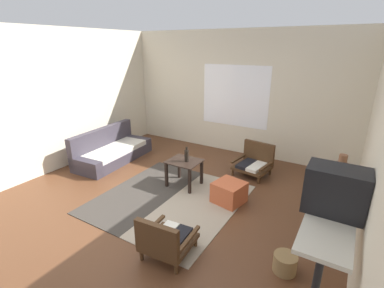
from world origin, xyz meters
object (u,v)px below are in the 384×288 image
at_px(glass_bottle, 187,155).
at_px(crt_television, 335,190).
at_px(couch, 112,151).
at_px(armchair_by_window, 254,161).
at_px(ottoman_orange, 229,192).
at_px(console_shelf, 332,211).
at_px(clay_vase, 340,172).
at_px(coffee_table, 184,167).
at_px(wicker_basket, 285,263).
at_px(armchair_striped_foreground, 165,240).

bearing_deg(glass_bottle, crt_television, -26.62).
height_order(couch, armchair_by_window, couch).
distance_m(ottoman_orange, glass_bottle, 0.96).
distance_m(console_shelf, clay_vase, 0.58).
distance_m(console_shelf, glass_bottle, 2.54).
distance_m(couch, clay_vase, 4.46).
xyz_separation_m(coffee_table, glass_bottle, (0.05, 0.01, 0.22)).
bearing_deg(couch, coffee_table, -4.75).
distance_m(console_shelf, wicker_basket, 0.80).
relative_size(armchair_striped_foreground, clay_vase, 1.92).
xyz_separation_m(console_shelf, crt_television, (-0.00, -0.18, 0.32)).
relative_size(coffee_table, console_shelf, 0.31).
distance_m(ottoman_orange, crt_television, 2.04).
relative_size(ottoman_orange, console_shelf, 0.24).
height_order(armchair_by_window, glass_bottle, glass_bottle).
relative_size(couch, wicker_basket, 7.00).
distance_m(couch, ottoman_orange, 2.89).
xyz_separation_m(coffee_table, wicker_basket, (2.03, -1.11, -0.26)).
height_order(ottoman_orange, wicker_basket, ottoman_orange).
height_order(armchair_by_window, clay_vase, clay_vase).
distance_m(armchair_striped_foreground, glass_bottle, 1.81).
relative_size(ottoman_orange, glass_bottle, 1.68).
bearing_deg(coffee_table, armchair_by_window, 51.02).
relative_size(armchair_striped_foreground, glass_bottle, 2.36).
distance_m(armchair_by_window, armchair_striped_foreground, 2.72).
bearing_deg(ottoman_orange, wicker_basket, -42.06).
bearing_deg(couch, ottoman_orange, -5.30).
bearing_deg(coffee_table, ottoman_orange, -6.47).
bearing_deg(ottoman_orange, crt_television, -35.74).
distance_m(armchair_striped_foreground, clay_vase, 2.13).
distance_m(couch, coffee_table, 1.98).
height_order(couch, crt_television, crt_television).
relative_size(coffee_table, armchair_by_window, 0.79).
height_order(couch, clay_vase, clay_vase).
xyz_separation_m(couch, console_shelf, (4.34, -1.14, 0.60)).
bearing_deg(console_shelf, glass_bottle, 157.12).
distance_m(couch, console_shelf, 4.53).
xyz_separation_m(armchair_by_window, wicker_basket, (1.13, -2.22, -0.15)).
bearing_deg(clay_vase, glass_bottle, 169.17).
distance_m(coffee_table, glass_bottle, 0.22).
bearing_deg(armchair_striped_foreground, crt_television, 16.07).
bearing_deg(armchair_striped_foreground, ottoman_orange, 85.13).
bearing_deg(console_shelf, crt_television, -90.99).
bearing_deg(armchair_striped_foreground, clay_vase, 36.44).
xyz_separation_m(armchair_by_window, crt_television, (1.48, -2.26, 0.87)).
height_order(crt_television, clay_vase, crt_television).
bearing_deg(clay_vase, crt_television, -90.25).
bearing_deg(armchair_by_window, armchair_striped_foreground, -92.41).
height_order(armchair_by_window, armchair_striped_foreground, armchair_by_window).
bearing_deg(console_shelf, couch, 165.31).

